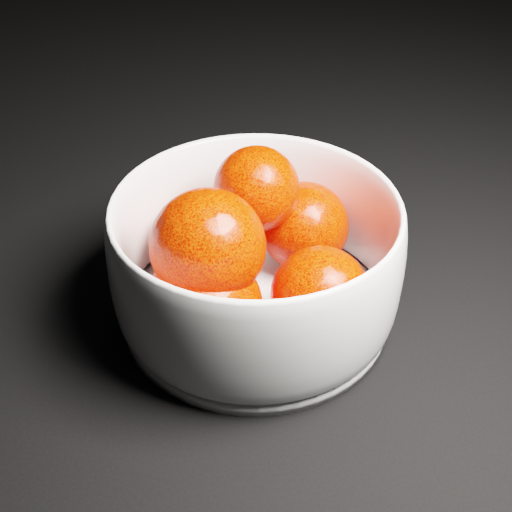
{
  "coord_description": "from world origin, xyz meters",
  "views": [
    {
      "loc": [
        -0.15,
        -0.47,
        0.36
      ],
      "look_at": [
        -0.13,
        -0.09,
        0.05
      ],
      "focal_mm": 50.0,
      "sensor_mm": 36.0,
      "label": 1
    }
  ],
  "objects": [
    {
      "name": "ground",
      "position": [
        0.0,
        0.0,
        0.0
      ],
      "size": [
        3.0,
        3.0,
        0.0
      ],
      "primitive_type": "cube",
      "color": "black",
      "rests_on": "ground"
    },
    {
      "name": "bowl",
      "position": [
        -0.13,
        -0.09,
        0.05
      ],
      "size": [
        0.2,
        0.2,
        0.1
      ],
      "rotation": [
        0.0,
        0.0,
        0.4
      ],
      "color": "silver",
      "rests_on": "ground"
    },
    {
      "name": "orange_pile",
      "position": [
        -0.14,
        -0.09,
        0.06
      ],
      "size": [
        0.15,
        0.16,
        0.12
      ],
      "color": "#EF1B02",
      "rests_on": "bowl"
    }
  ]
}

